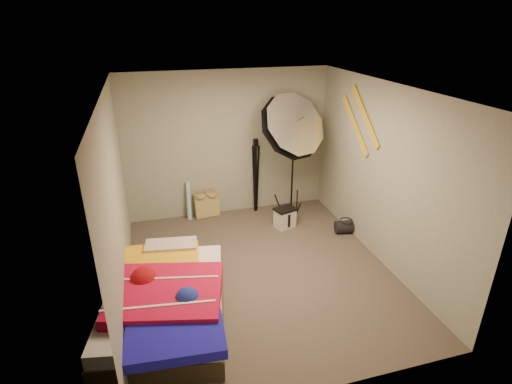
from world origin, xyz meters
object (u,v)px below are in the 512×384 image
object	(u,v)px
tote_bag	(207,205)
photo_umbrella	(290,128)
camera_case	(285,218)
duffel_bag	(346,227)
wrapping_roll	(189,201)
bed	(166,300)
camera_tripod	(256,171)

from	to	relation	value
tote_bag	photo_umbrella	bearing A→B (deg)	-31.44
camera_case	duffel_bag	xyz separation A→B (m)	(0.89, -0.46, -0.05)
duffel_bag	photo_umbrella	distance (m)	1.86
duffel_bag	photo_umbrella	size ratio (longest dim) A/B	0.15
tote_bag	wrapping_roll	world-z (taller)	wrapping_roll
photo_umbrella	wrapping_roll	bearing A→B (deg)	159.88
tote_bag	wrapping_roll	xyz separation A→B (m)	(-0.31, 0.00, 0.12)
duffel_bag	bed	distance (m)	3.25
camera_case	duffel_bag	size ratio (longest dim) A/B	0.93
tote_bag	duffel_bag	size ratio (longest dim) A/B	1.26
duffel_bag	bed	xyz separation A→B (m)	(-2.97, -1.30, 0.18)
duffel_bag	camera_tripod	bearing A→B (deg)	145.35
camera_case	bed	world-z (taller)	bed
duffel_bag	camera_tripod	size ratio (longest dim) A/B	0.25
duffel_bag	bed	world-z (taller)	bed
duffel_bag	camera_tripod	world-z (taller)	camera_tripod
camera_tripod	camera_case	bearing A→B (deg)	-67.40
bed	camera_tripod	bearing A→B (deg)	54.46
camera_case	tote_bag	bearing A→B (deg)	130.55
camera_tripod	wrapping_roll	bearing A→B (deg)	178.57
wrapping_roll	bed	bearing A→B (deg)	-102.91
camera_case	photo_umbrella	bearing A→B (deg)	41.74
tote_bag	camera_tripod	size ratio (longest dim) A/B	0.32
wrapping_roll	duffel_bag	bearing A→B (deg)	-26.96
wrapping_roll	camera_tripod	world-z (taller)	camera_tripod
tote_bag	photo_umbrella	xyz separation A→B (m)	(1.30, -0.59, 1.45)
wrapping_roll	camera_tripod	size ratio (longest dim) A/B	0.50
tote_bag	camera_tripod	bearing A→B (deg)	-8.99
duffel_bag	photo_umbrella	bearing A→B (deg)	151.60
duffel_bag	bed	size ratio (longest dim) A/B	0.15
camera_case	wrapping_roll	bearing A→B (deg)	136.16
wrapping_roll	photo_umbrella	bearing A→B (deg)	-20.12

